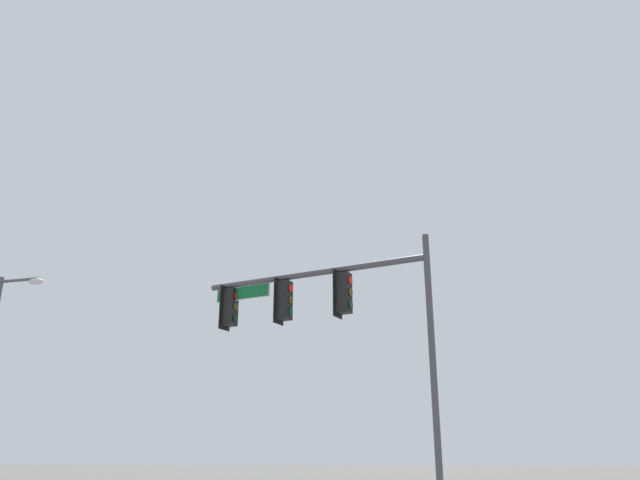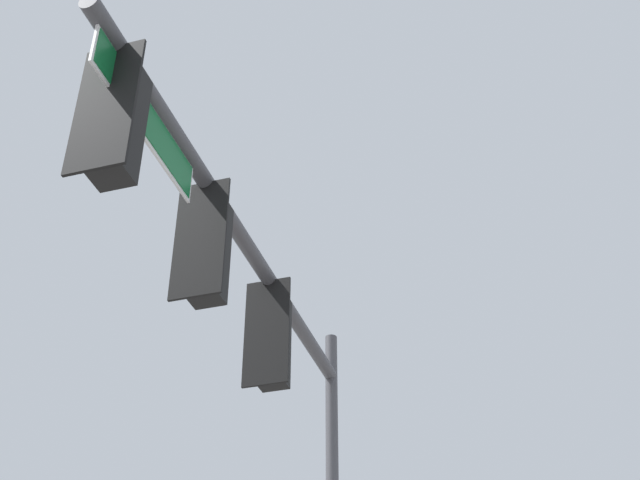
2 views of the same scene
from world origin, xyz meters
The scene contains 1 object.
signal_pole_near centered at (-5.62, -7.55, 5.73)m, with size 6.66×1.56×7.38m.
Camera 2 is at (2.21, -6.01, 1.28)m, focal length 50.00 mm.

